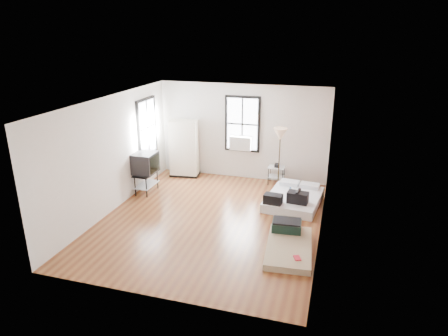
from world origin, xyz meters
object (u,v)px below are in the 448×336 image
(mattress_main, at_px, (293,198))
(wardrobe, at_px, (184,149))
(side_table, at_px, (277,171))
(mattress_bare, at_px, (288,242))
(tv_stand, at_px, (145,164))
(floor_lamp, at_px, (280,137))

(mattress_main, bearing_deg, wardrobe, 166.79)
(wardrobe, xyz_separation_m, side_table, (2.81, 0.07, -0.44))
(mattress_bare, bearing_deg, mattress_main, 89.80)
(tv_stand, bearing_deg, floor_lamp, 21.74)
(mattress_bare, height_order, wardrobe, wardrobe)
(floor_lamp, xyz_separation_m, tv_stand, (-3.41, -1.33, -0.67))
(mattress_main, distance_m, mattress_bare, 2.19)
(mattress_main, xyz_separation_m, tv_stand, (-3.96, -0.36, 0.66))
(floor_lamp, bearing_deg, side_table, 109.48)
(mattress_main, height_order, wardrobe, wardrobe)
(mattress_main, bearing_deg, side_table, 123.16)
(side_table, relative_size, tv_stand, 0.55)
(wardrobe, relative_size, tv_stand, 1.52)
(side_table, xyz_separation_m, floor_lamp, (0.10, -0.29, 1.07))
(mattress_bare, relative_size, side_table, 2.86)
(side_table, bearing_deg, tv_stand, -153.87)
(floor_lamp, bearing_deg, mattress_bare, -77.06)
(mattress_main, distance_m, floor_lamp, 1.74)
(mattress_bare, distance_m, wardrobe, 5.01)
(wardrobe, bearing_deg, mattress_main, -25.67)
(mattress_main, relative_size, tv_stand, 1.64)
(tv_stand, bearing_deg, wardrobe, 72.49)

